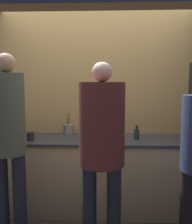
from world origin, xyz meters
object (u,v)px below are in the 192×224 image
at_px(fruit_bowl, 90,132).
at_px(cup_black, 31,136).
at_px(bottle_dark, 137,134).
at_px(person_left, 8,133).
at_px(person_center, 102,138).
at_px(utensil_crock, 69,129).

relative_size(fruit_bowl, cup_black, 3.02).
distance_m(bottle_dark, cup_black, 1.27).
relative_size(person_left, bottle_dark, 11.28).
height_order(person_center, fruit_bowl, person_center).
bearing_deg(person_left, fruit_bowl, 49.93).
relative_size(person_center, bottle_dark, 10.69).
distance_m(person_left, utensil_crock, 1.06).
height_order(person_left, fruit_bowl, person_left).
relative_size(utensil_crock, bottle_dark, 1.70).
relative_size(bottle_dark, cup_black, 1.72).
relative_size(person_center, utensil_crock, 6.30).
bearing_deg(utensil_crock, person_center, -67.01).
height_order(fruit_bowl, cup_black, fruit_bowl).
height_order(person_left, bottle_dark, person_left).
xyz_separation_m(person_center, bottle_dark, (0.41, 0.81, -0.12)).
bearing_deg(cup_black, bottle_dark, 5.30).
distance_m(person_left, bottle_dark, 1.47).
distance_m(utensil_crock, cup_black, 0.56).
bearing_deg(cup_black, fruit_bowl, 25.09).
distance_m(utensil_crock, bottle_dark, 0.92).
xyz_separation_m(person_left, person_center, (0.90, -0.14, -0.01)).
bearing_deg(utensil_crock, person_left, -114.47).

